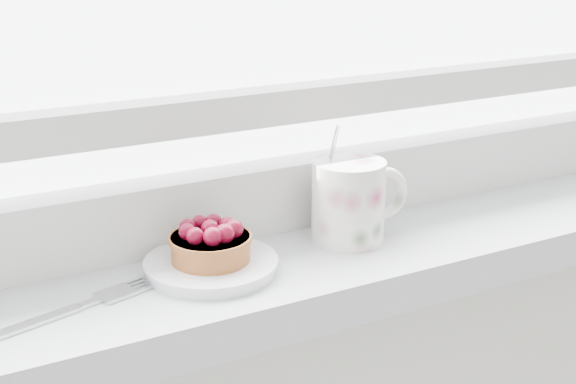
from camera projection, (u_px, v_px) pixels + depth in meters
saucer at (211, 266)px, 0.74m from camera, size 0.12×0.12×0.01m
raspberry_tart at (211, 242)px, 0.73m from camera, size 0.08×0.08×0.04m
floral_mug at (351, 199)px, 0.80m from camera, size 0.11×0.08×0.12m
fork at (60, 313)px, 0.66m from camera, size 0.20×0.07×0.00m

